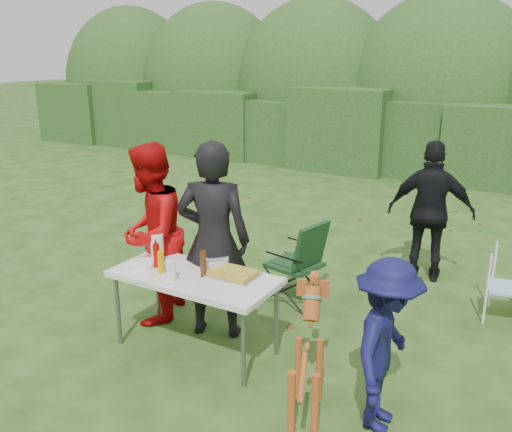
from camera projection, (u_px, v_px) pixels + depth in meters
The scene contains 20 objects.
ground at pixel (206, 332), 5.30m from camera, with size 80.00×80.00×0.00m, color #1E4211.
hedge_row at pixel (419, 137), 11.68m from camera, with size 22.00×1.40×1.70m, color #23471C.
shrub_backdrop at pixel (439, 96), 12.78m from camera, with size 20.00×2.60×3.20m, color #3D6628.
folding_table at pixel (194, 280), 4.81m from camera, with size 1.50×0.70×0.74m.
person_cook at pixel (214, 241), 5.04m from camera, with size 0.69×0.45×1.89m, color black.
person_red_jacket at pixel (150, 234), 5.35m from camera, with size 0.88×0.68×1.81m, color #B7090A.
person_black_puffy at pixel (431, 212), 6.32m from camera, with size 0.98×0.41×1.67m, color black.
child at pixel (386, 346), 3.81m from camera, with size 0.84×0.48×1.30m, color #111042.
dog at pixel (307, 364), 3.95m from camera, with size 0.95×0.38×0.90m, color #A64B1D, non-canonical shape.
camping_chair at pixel (295, 260), 5.88m from camera, with size 0.58×0.58×0.93m, color #183C1C, non-canonical shape.
lawn_chair at pixel (511, 285), 5.44m from camera, with size 0.45×0.45×0.77m, color #4484BD, non-canonical shape.
food_tray at pixel (232, 275), 4.76m from camera, with size 0.45×0.30×0.02m, color #B7B7BA.
focaccia_bread at pixel (232, 272), 4.75m from camera, with size 0.40×0.26×0.04m, color gold.
mustard_bottle at pixel (161, 262), 4.81m from camera, with size 0.06×0.06×0.20m, color #D19400.
ketchup_bottle at pixel (156, 256), 4.94m from camera, with size 0.06×0.06×0.22m, color #A30602.
beer_bottle at pixel (203, 264), 4.72m from camera, with size 0.06×0.06×0.24m, color #47230F.
paper_towel_roll at pixel (157, 247), 5.10m from camera, with size 0.12×0.12×0.26m, color white.
cup_stack at pixel (171, 271), 4.65m from camera, with size 0.08×0.08×0.18m, color white.
pasta_bowl at pixel (214, 263), 4.92m from camera, with size 0.26×0.26×0.10m, color silver.
plate_stack at pixel (141, 264), 4.96m from camera, with size 0.24×0.24×0.05m, color white.
Camera 1 is at (2.80, -3.86, 2.64)m, focal length 38.00 mm.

